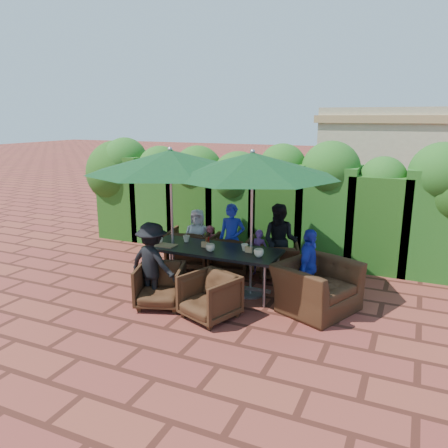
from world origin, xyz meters
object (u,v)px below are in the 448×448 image
at_px(chair_far_left, 190,246).
at_px(umbrella_right, 252,165).
at_px(umbrella_left, 170,161).
at_px(chair_end_right, 317,279).
at_px(dining_table, 213,252).
at_px(chair_far_right, 279,259).
at_px(chair_far_mid, 232,252).
at_px(chair_near_left, 160,284).
at_px(chair_near_right, 210,295).

bearing_deg(chair_far_left, umbrella_right, 139.80).
xyz_separation_m(umbrella_left, chair_end_right, (2.63, -0.08, -1.70)).
height_order(umbrella_left, chair_far_left, umbrella_left).
xyz_separation_m(dining_table, chair_far_left, (-0.92, 0.88, -0.25)).
height_order(dining_table, chair_far_right, dining_table).
bearing_deg(chair_far_mid, chair_far_right, 175.97).
bearing_deg(chair_far_left, chair_far_mid, 174.46).
distance_m(umbrella_right, chair_near_left, 2.40).
bearing_deg(dining_table, chair_end_right, -3.23).
bearing_deg(umbrella_left, chair_far_mid, 54.58).
bearing_deg(dining_table, chair_far_left, 136.41).
height_order(chair_far_left, chair_near_left, chair_far_left).
height_order(chair_far_right, chair_end_right, chair_end_right).
bearing_deg(umbrella_left, chair_far_right, 32.76).
bearing_deg(dining_table, umbrella_left, -178.21).
bearing_deg(chair_far_mid, dining_table, 86.20).
bearing_deg(umbrella_left, dining_table, 1.79).
height_order(umbrella_right, chair_near_right, umbrella_right).
height_order(umbrella_left, umbrella_right, same).
distance_m(chair_far_left, chair_far_right, 1.81).
bearing_deg(umbrella_left, chair_near_left, -71.37).
xyz_separation_m(umbrella_right, chair_far_right, (0.18, 1.01, -1.85)).
bearing_deg(umbrella_right, chair_far_right, 79.75).
distance_m(umbrella_left, chair_far_right, 2.71).
bearing_deg(chair_far_right, chair_near_left, 37.61).
bearing_deg(chair_near_left, chair_near_right, -23.90).
bearing_deg(umbrella_left, chair_near_right, -39.78).
bearing_deg(chair_near_right, chair_far_left, 146.26).
bearing_deg(chair_far_right, chair_end_right, 111.26).
distance_m(chair_far_mid, chair_near_left, 2.00).
bearing_deg(dining_table, chair_far_mid, 93.90).
relative_size(chair_near_left, chair_near_right, 1.00).
bearing_deg(chair_far_right, umbrella_left, 14.04).
bearing_deg(chair_near_right, chair_near_left, -164.10).
relative_size(chair_far_mid, chair_end_right, 0.67).
bearing_deg(chair_far_left, dining_table, 123.80).
bearing_deg(chair_far_mid, umbrella_left, 46.87).
distance_m(umbrella_left, chair_near_left, 2.09).
distance_m(chair_far_left, chair_near_right, 2.37).
bearing_deg(chair_near_right, umbrella_right, 98.04).
distance_m(chair_far_right, chair_end_right, 1.51).
bearing_deg(chair_near_left, chair_far_left, 84.95).
height_order(chair_far_left, chair_end_right, chair_end_right).
relative_size(dining_table, chair_near_left, 3.13).
relative_size(umbrella_right, chair_near_left, 3.76).
bearing_deg(chair_far_left, chair_near_right, 112.78).
relative_size(umbrella_left, chair_end_right, 2.47).
xyz_separation_m(dining_table, chair_far_mid, (-0.07, 0.98, -0.28)).
distance_m(dining_table, chair_near_right, 1.18).
height_order(chair_far_mid, chair_near_left, chair_far_mid).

